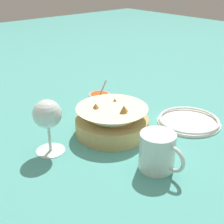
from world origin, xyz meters
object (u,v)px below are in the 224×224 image
at_px(wine_glass, 47,116).
at_px(sauce_cup, 100,100).
at_px(beer_mug, 158,153).
at_px(side_plate, 189,121).
at_px(food_basket, 112,121).

bearing_deg(wine_glass, sauce_cup, 116.24).
relative_size(wine_glass, beer_mug, 1.18).
bearing_deg(wine_glass, side_plate, 70.65).
distance_m(sauce_cup, beer_mug, 0.38).
height_order(sauce_cup, wine_glass, wine_glass).
xyz_separation_m(sauce_cup, beer_mug, (0.36, -0.12, 0.02)).
xyz_separation_m(food_basket, beer_mug, (0.20, -0.03, 0.00)).
xyz_separation_m(food_basket, side_plate, (0.11, 0.21, -0.03)).
relative_size(wine_glass, side_plate, 0.75).
bearing_deg(beer_mug, food_basket, 170.15).
bearing_deg(side_plate, sauce_cup, -155.52).
distance_m(food_basket, sauce_cup, 0.19).
xyz_separation_m(food_basket, wine_glass, (-0.03, -0.18, 0.06)).
relative_size(food_basket, wine_glass, 1.46).
relative_size(food_basket, sauce_cup, 1.96).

